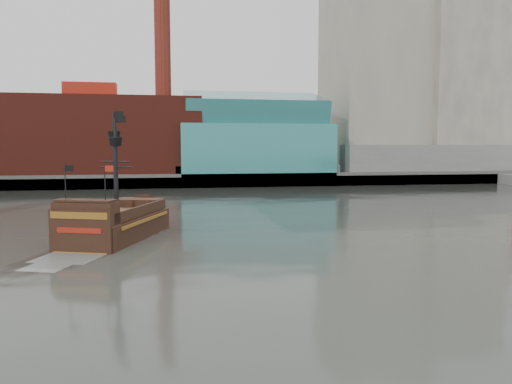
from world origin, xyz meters
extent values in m
plane|color=#2A2C27|center=(0.00, 0.00, 0.00)|extent=(400.00, 400.00, 0.00)
cube|color=slate|center=(0.00, 92.00, 1.00)|extent=(220.00, 60.00, 2.00)
cube|color=#4C4C49|center=(0.00, 62.50, 1.30)|extent=(220.00, 1.00, 2.60)
cube|color=maroon|center=(-22.00, 72.00, 9.50)|extent=(42.00, 18.00, 15.00)
cube|color=teal|center=(10.00, 70.00, 7.00)|extent=(30.00, 16.00, 10.00)
cube|color=#A49D88|center=(40.00, 80.00, 25.00)|extent=(20.00, 22.00, 46.00)
cube|color=#AFA793|center=(58.00, 76.00, 21.00)|extent=(18.00, 18.00, 38.00)
cube|color=#A49D88|center=(50.00, 97.00, 28.00)|extent=(24.00, 20.00, 52.00)
cube|color=slate|center=(48.00, 66.00, 5.00)|extent=(40.00, 6.00, 6.00)
cylinder|color=maroon|center=(-8.00, 74.00, 28.00)|extent=(3.20, 3.20, 22.00)
cube|color=teal|center=(10.00, 70.00, 15.00)|extent=(28.00, 14.94, 8.78)
cube|color=slate|center=(78.00, 82.00, 3.50)|extent=(4.00, 4.00, 3.00)
cube|color=maroon|center=(75.00, 82.00, 33.00)|extent=(5.00, 2.50, 2.50)
cube|color=maroon|center=(85.00, 92.00, 27.00)|extent=(5.00, 2.50, 2.50)
cube|color=black|center=(-12.00, 12.55, 0.59)|extent=(8.70, 12.79, 2.56)
cube|color=#4D311C|center=(-12.00, 12.55, 2.02)|extent=(7.83, 11.51, 0.30)
cube|color=black|center=(-10.37, 16.99, 2.36)|extent=(4.74, 3.66, 0.98)
cube|color=black|center=(-13.77, 7.74, 2.76)|extent=(4.93, 3.09, 1.77)
cube|color=black|center=(-14.08, 6.89, 1.18)|extent=(4.61, 1.90, 3.94)
cube|color=brown|center=(-14.13, 6.76, 2.76)|extent=(4.19, 1.60, 0.49)
cube|color=maroon|center=(-14.13, 6.76, 1.67)|extent=(3.26, 1.26, 0.39)
cylinder|color=black|center=(-12.23, 14.21, 6.01)|extent=(0.35, 0.35, 7.68)
cylinder|color=black|center=(-11.78, 10.58, 5.71)|extent=(0.35, 0.35, 7.09)
cone|color=black|center=(-12.23, 14.21, 8.67)|extent=(1.39, 1.39, 0.69)
cone|color=black|center=(-11.78, 10.58, 8.08)|extent=(1.39, 1.39, 0.69)
cube|color=black|center=(-11.81, 14.05, 10.44)|extent=(0.84, 0.33, 0.54)
cube|color=black|center=(-11.36, 10.43, 9.85)|extent=(0.84, 0.33, 0.54)
cube|color=#929892|center=(-14.65, 5.34, 0.01)|extent=(5.15, 4.77, 0.02)
camera|label=1|loc=(-7.97, -30.49, 7.73)|focal=35.00mm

